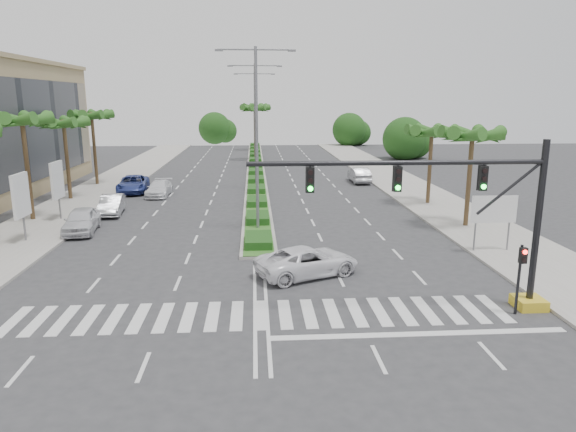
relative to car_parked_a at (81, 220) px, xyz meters
name	(u,v)px	position (x,y,z in m)	size (l,w,h in m)	color
ground	(261,315)	(11.80, -14.35, -0.82)	(160.00, 160.00, 0.00)	#333335
footpath_right	(444,208)	(27.00, 5.65, -0.75)	(6.00, 120.00, 0.15)	gray
footpath_left	(61,214)	(-3.40, 5.65, -0.75)	(6.00, 120.00, 0.15)	gray
median	(256,169)	(11.80, 30.65, -0.72)	(2.20, 75.00, 0.20)	gray
median_grass	(256,168)	(11.80, 30.65, -0.60)	(1.80, 75.00, 0.04)	#3A6121
signal_gantry	(485,231)	(21.07, -14.35, 2.64)	(12.60, 1.20, 7.20)	gold
pedestrian_signal	(521,268)	(22.40, -15.02, 1.22)	(0.28, 0.36, 3.00)	black
direction_sign	(494,212)	(25.30, -6.36, 1.63)	(2.70, 0.11, 3.40)	slate
billboard_near	(21,196)	(-2.70, -2.35, 2.14)	(0.18, 2.10, 4.35)	slate
billboard_far	(57,181)	(-2.70, 3.65, 2.14)	(0.18, 2.10, 4.35)	slate
palm_left_mid	(22,123)	(-4.70, 3.65, 6.25)	(4.57, 4.68, 7.95)	brown
palm_left_far	(64,126)	(-4.70, 11.65, 5.67)	(4.57, 4.68, 7.35)	brown
palm_left_end	(92,118)	(-4.70, 19.65, 6.06)	(4.57, 4.68, 7.75)	brown
palm_right_near	(472,138)	(26.30, -0.35, 5.38)	(4.57, 4.68, 7.05)	brown
palm_right_far	(432,134)	(26.30, 7.65, 5.09)	(4.57, 4.68, 6.75)	brown
palm_median_a	(255,110)	(11.80, 40.65, 6.35)	(4.57, 4.68, 8.05)	brown
palm_median_b	(254,108)	(11.80, 55.65, 6.35)	(4.57, 4.68, 8.05)	brown
streetlight_near	(257,130)	(11.80, -0.35, 5.99)	(5.10, 0.25, 12.00)	slate
streetlight_mid	(255,120)	(11.80, 15.65, 5.99)	(5.10, 0.25, 12.00)	slate
streetlight_far	(255,115)	(11.80, 31.65, 5.99)	(5.10, 0.25, 12.00)	slate
car_parked_a	(81,220)	(0.00, 0.00, 0.00)	(1.94, 4.83, 1.65)	silver
car_parked_b	(112,205)	(0.52, 5.55, -0.08)	(1.58, 4.54, 1.49)	#B1B1B6
car_parked_c	(133,184)	(0.00, 15.18, -0.02)	(2.66, 5.76, 1.60)	navy
car_parked_d	(159,189)	(2.83, 13.10, -0.13)	(1.94, 4.77, 1.39)	white
car_crossing	(308,261)	(14.24, -9.57, -0.08)	(2.46, 5.33, 1.48)	white
car_right	(359,175)	(22.84, 19.64, -0.01)	(1.71, 4.91, 1.62)	#9D9DA2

